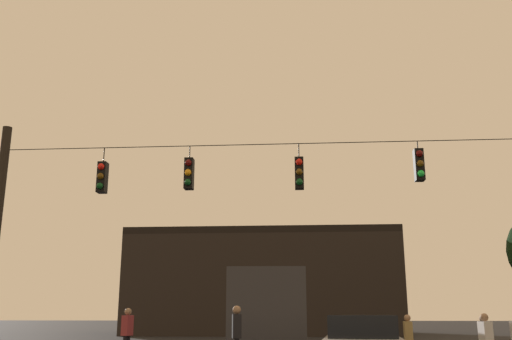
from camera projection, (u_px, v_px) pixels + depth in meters
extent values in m
cylinder|color=black|center=(307.00, 143.00, 16.88)|extent=(18.84, 0.02, 0.02)
cylinder|color=black|center=(104.00, 155.00, 17.27)|extent=(0.03, 0.03, 0.46)
cube|color=black|center=(102.00, 178.00, 17.10)|extent=(0.26, 0.32, 0.95)
sphere|color=red|center=(101.00, 167.00, 17.00)|extent=(0.20, 0.20, 0.20)
sphere|color=#5B3D0C|center=(100.00, 176.00, 16.92)|extent=(0.20, 0.20, 0.20)
sphere|color=#0C4219|center=(100.00, 186.00, 16.85)|extent=(0.20, 0.20, 0.20)
cylinder|color=black|center=(190.00, 152.00, 17.08)|extent=(0.03, 0.03, 0.39)
cube|color=black|center=(189.00, 174.00, 16.92)|extent=(0.26, 0.32, 0.95)
sphere|color=#510A0A|center=(188.00, 163.00, 16.82)|extent=(0.20, 0.20, 0.20)
sphere|color=orange|center=(188.00, 172.00, 16.75)|extent=(0.20, 0.20, 0.20)
sphere|color=#0C4219|center=(188.00, 182.00, 16.67)|extent=(0.20, 0.20, 0.20)
cylinder|color=black|center=(299.00, 151.00, 16.84)|extent=(0.03, 0.03, 0.44)
cube|color=black|center=(299.00, 173.00, 16.67)|extent=(0.26, 0.32, 0.95)
sphere|color=red|center=(299.00, 162.00, 16.57)|extent=(0.20, 0.20, 0.20)
sphere|color=#5B3D0C|center=(299.00, 172.00, 16.49)|extent=(0.20, 0.20, 0.20)
sphere|color=#0C4219|center=(299.00, 182.00, 16.42)|extent=(0.20, 0.20, 0.20)
cylinder|color=black|center=(417.00, 145.00, 16.61)|extent=(0.03, 0.03, 0.25)
cube|color=black|center=(419.00, 165.00, 16.46)|extent=(0.26, 0.32, 0.95)
sphere|color=#510A0A|center=(419.00, 154.00, 16.36)|extent=(0.20, 0.20, 0.20)
sphere|color=#5B3D0C|center=(420.00, 164.00, 16.28)|extent=(0.20, 0.20, 0.20)
sphere|color=#1EE04C|center=(421.00, 174.00, 16.21)|extent=(0.20, 0.20, 0.20)
cube|color=#2D2D33|center=(267.00, 308.00, 22.76)|extent=(3.03, 11.11, 2.50)
cube|color=black|center=(267.00, 293.00, 22.90)|extent=(3.04, 10.45, 0.70)
cylinder|color=black|center=(244.00, 336.00, 26.31)|extent=(0.33, 1.01, 1.00)
cylinder|color=black|center=(292.00, 336.00, 26.26)|extent=(0.33, 1.01, 1.00)
cube|color=beige|center=(268.00, 295.00, 26.10)|extent=(2.60, 0.92, 0.56)
cube|color=beige|center=(267.00, 290.00, 20.24)|extent=(2.60, 0.92, 0.56)
cube|color=black|center=(362.00, 326.00, 13.80)|extent=(1.80, 2.46, 0.52)
cube|color=black|center=(484.00, 332.00, 16.75)|extent=(0.27, 0.38, 0.56)
sphere|color=#8C6B51|center=(483.00, 318.00, 16.84)|extent=(0.20, 0.20, 0.20)
cube|color=#997F4C|center=(408.00, 331.00, 17.21)|extent=(0.26, 0.37, 0.56)
sphere|color=#8C6B51|center=(407.00, 318.00, 17.31)|extent=(0.20, 0.20, 0.20)
cube|color=black|center=(237.00, 326.00, 15.88)|extent=(0.31, 0.40, 0.66)
sphere|color=#8C6B51|center=(237.00, 310.00, 15.99)|extent=(0.24, 0.24, 0.24)
cube|color=maroon|center=(127.00, 325.00, 18.26)|extent=(0.33, 0.41, 0.64)
sphere|color=#8C6B51|center=(128.00, 312.00, 18.36)|extent=(0.23, 0.23, 0.23)
cube|color=silver|center=(486.00, 333.00, 14.58)|extent=(0.30, 0.40, 0.58)
sphere|color=#8C6B51|center=(484.00, 317.00, 14.67)|extent=(0.21, 0.21, 0.21)
cube|color=black|center=(265.00, 287.00, 43.87)|extent=(19.52, 11.86, 6.95)
cube|color=black|center=(265.00, 240.00, 44.78)|extent=(19.52, 11.86, 0.50)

